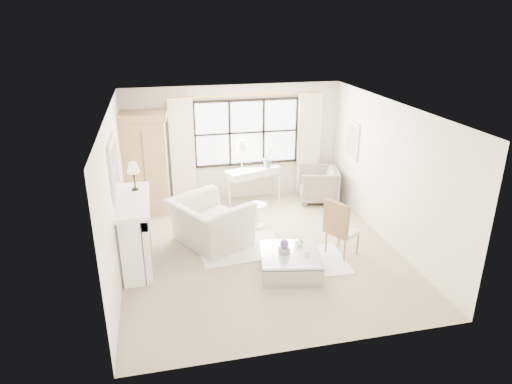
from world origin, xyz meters
TOP-DOWN VIEW (x-y plane):
  - floor at (0.00, 0.00)m, footprint 5.50×5.50m
  - ceiling at (0.00, 0.00)m, footprint 5.50×5.50m
  - wall_back at (0.00, 2.75)m, footprint 5.00×0.00m
  - wall_front at (0.00, -2.75)m, footprint 5.00×0.00m
  - wall_left at (-2.50, 0.00)m, footprint 0.00×5.50m
  - wall_right at (2.50, 0.00)m, footprint 0.00×5.50m
  - window_pane at (0.30, 2.73)m, footprint 2.40×0.02m
  - window_frame at (0.30, 2.72)m, footprint 2.50×0.04m
  - curtain_rod at (0.30, 2.67)m, footprint 3.30×0.04m
  - curtain_left at (-1.20, 2.65)m, footprint 0.55×0.10m
  - curtain_right at (1.80, 2.65)m, footprint 0.55×0.10m
  - fireplace at (-2.27, 0.00)m, footprint 0.58×1.66m
  - mirror_frame at (-2.47, 0.00)m, footprint 0.05×1.15m
  - mirror_glass at (-2.44, 0.00)m, footprint 0.02×1.00m
  - art_frame at (2.47, 1.70)m, footprint 0.04×0.62m
  - art_canvas at (2.45, 1.70)m, footprint 0.01×0.52m
  - mantel_lamp at (-2.19, 0.41)m, footprint 0.22×0.22m
  - armoire at (-2.06, 2.36)m, footprint 1.17×0.78m
  - console_table at (0.39, 2.48)m, footprint 1.37×0.89m
  - console_lamp at (0.13, 2.48)m, footprint 0.28×0.28m
  - orchid_plant at (0.77, 2.49)m, footprint 0.34×0.31m
  - side_table at (0.17, 1.04)m, footprint 0.40×0.40m
  - rug_left at (-0.36, 0.15)m, footprint 1.64×1.21m
  - rug_right at (0.67, -0.60)m, footprint 1.50×1.14m
  - club_armchair at (-0.89, 0.50)m, footprint 1.72×1.79m
  - wingback_chair at (1.90, 2.12)m, footprint 1.06×1.04m
  - french_chair at (1.41, -0.46)m, footprint 0.66×0.66m
  - coffee_table at (0.31, -0.86)m, footprint 1.17×1.17m
  - planter_box at (0.20, -0.86)m, footprint 0.17×0.17m
  - planter_flowers at (0.20, -0.86)m, footprint 0.15×0.15m
  - pillar_candle at (0.55, -1.04)m, footprint 0.10×0.10m
  - coffee_vase at (0.54, -0.64)m, footprint 0.18×0.18m

SIDE VIEW (x-z plane):
  - floor at x=0.00m, z-range 0.00..0.00m
  - rug_left at x=-0.36m, z-range 0.00..0.03m
  - rug_right at x=0.67m, z-range 0.00..0.03m
  - coffee_table at x=0.31m, z-range -0.01..0.37m
  - french_chair at x=1.41m, z-range -0.23..0.85m
  - side_table at x=0.17m, z-range 0.08..0.58m
  - console_table at x=0.39m, z-range 0.00..0.80m
  - wingback_chair at x=1.90m, z-range 0.00..0.80m
  - planter_box at x=0.20m, z-range 0.38..0.49m
  - pillar_candle at x=0.55m, z-range 0.38..0.50m
  - club_armchair at x=-0.89m, z-range 0.00..0.89m
  - coffee_vase at x=0.54m, z-range 0.38..0.54m
  - planter_flowers at x=0.20m, z-range 0.49..0.64m
  - fireplace at x=-2.27m, z-range 0.02..1.28m
  - orchid_plant at x=0.77m, z-range 0.80..1.29m
  - armoire at x=-2.06m, z-range 0.02..2.26m
  - curtain_left at x=-1.20m, z-range 0.00..2.47m
  - curtain_right at x=1.80m, z-range 0.00..2.47m
  - wall_left at x=-2.50m, z-range -1.40..4.10m
  - wall_right at x=2.50m, z-range -1.40..4.10m
  - wall_back at x=0.00m, z-range -1.15..3.85m
  - wall_front at x=0.00m, z-range -1.15..3.85m
  - console_lamp at x=0.13m, z-range 1.01..1.70m
  - art_frame at x=2.47m, z-range 1.14..1.96m
  - art_canvas at x=2.45m, z-range 1.19..1.91m
  - window_pane at x=0.30m, z-range 0.85..2.35m
  - window_frame at x=0.30m, z-range 0.85..2.35m
  - mantel_lamp at x=-2.19m, z-range 1.40..1.91m
  - mirror_frame at x=-2.47m, z-range 1.37..2.31m
  - mirror_glass at x=-2.44m, z-range 1.44..2.24m
  - curtain_rod at x=0.30m, z-range 2.45..2.49m
  - ceiling at x=0.00m, z-range 2.70..2.70m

